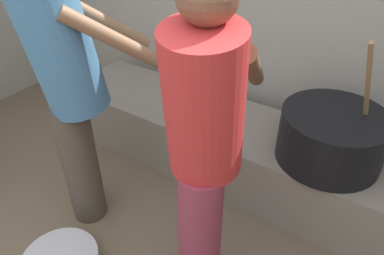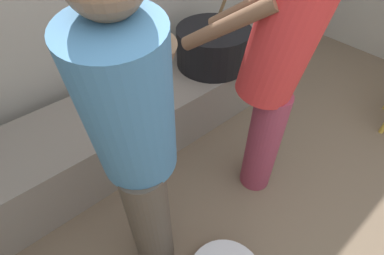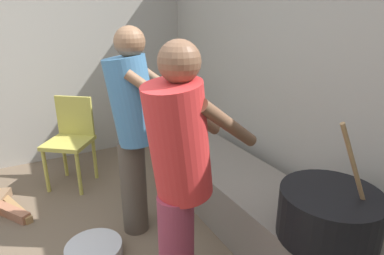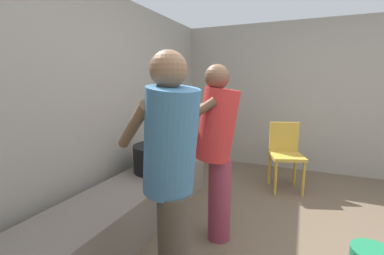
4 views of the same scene
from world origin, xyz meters
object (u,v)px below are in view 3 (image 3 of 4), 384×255
at_px(cooking_pot_main, 329,215).
at_px(cook_in_blue_shirt, 134,123).
at_px(chair_olive, 71,137).
at_px(metal_mixing_bowl, 94,251).
at_px(cook_in_red_shirt, 180,171).

height_order(cooking_pot_main, cook_in_blue_shirt, cook_in_blue_shirt).
height_order(cook_in_blue_shirt, chair_olive, cook_in_blue_shirt).
height_order(chair_olive, metal_mixing_bowl, chair_olive).
bearing_deg(metal_mixing_bowl, cook_in_blue_shirt, 111.47).
bearing_deg(metal_mixing_bowl, chair_olive, 175.85).
bearing_deg(cooking_pot_main, metal_mixing_bowl, -130.19).
distance_m(cook_in_red_shirt, metal_mixing_bowl, 1.12).
height_order(cooking_pot_main, metal_mixing_bowl, cooking_pot_main).
bearing_deg(cooking_pot_main, cook_in_blue_shirt, -146.45).
distance_m(cook_in_red_shirt, chair_olive, 1.91).
height_order(cooking_pot_main, chair_olive, cooking_pot_main).
bearing_deg(chair_olive, metal_mixing_bowl, -4.15).
height_order(cook_in_blue_shirt, metal_mixing_bowl, cook_in_blue_shirt).
bearing_deg(metal_mixing_bowl, cook_in_red_shirt, 30.85).
bearing_deg(cook_in_blue_shirt, cook_in_red_shirt, -1.67).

